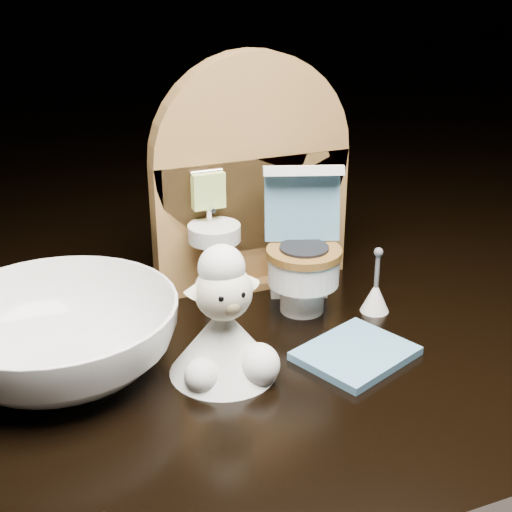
{
  "coord_description": "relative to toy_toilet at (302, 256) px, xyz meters",
  "views": [
    {
      "loc": [
        -0.16,
        -0.34,
        0.21
      ],
      "look_at": [
        -0.02,
        0.0,
        0.05
      ],
      "focal_mm": 50.0,
      "sensor_mm": 36.0,
      "label": 1
    }
  ],
  "objects": [
    {
      "name": "toy_toilet",
      "position": [
        0.0,
        0.0,
        0.0
      ],
      "size": [
        0.05,
        0.06,
        0.09
      ],
      "rotation": [
        0.0,
        0.0,
        -0.35
      ],
      "color": "white",
      "rests_on": "ground"
    },
    {
      "name": "toilet_brush",
      "position": [
        0.04,
        -0.03,
        -0.02
      ],
      "size": [
        0.02,
        0.02,
        0.04
      ],
      "color": "white",
      "rests_on": "ground"
    },
    {
      "name": "backdrop_panel",
      "position": [
        -0.02,
        0.04,
        0.03
      ],
      "size": [
        0.13,
        0.05,
        0.15
      ],
      "color": "#A3723C",
      "rests_on": "ground"
    },
    {
      "name": "ceramic_bowl",
      "position": [
        -0.15,
        -0.02,
        -0.01
      ],
      "size": [
        0.16,
        0.16,
        0.04
      ],
      "primitive_type": "imported",
      "rotation": [
        0.0,
        0.0,
        -0.38
      ],
      "color": "white",
      "rests_on": "ground"
    },
    {
      "name": "bath_mat",
      "position": [
        0.0,
        -0.07,
        -0.03
      ],
      "size": [
        0.07,
        0.07,
        0.0
      ],
      "primitive_type": "cube",
      "rotation": [
        0.0,
        0.0,
        0.37
      ],
      "color": "teal",
      "rests_on": "ground"
    },
    {
      "name": "plush_lamb",
      "position": [
        -0.07,
        -0.06,
        -0.01
      ],
      "size": [
        0.06,
        0.06,
        0.07
      ],
      "rotation": [
        0.0,
        0.0,
        -0.0
      ],
      "color": "silver",
      "rests_on": "ground"
    }
  ]
}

